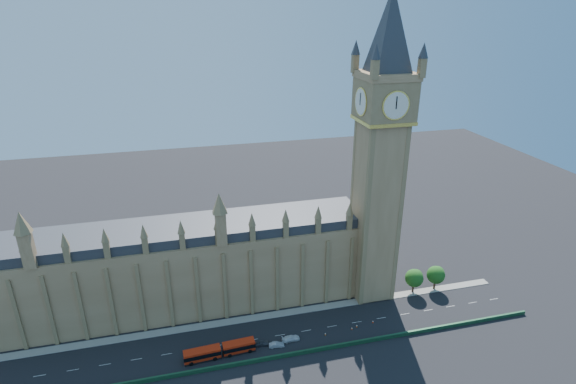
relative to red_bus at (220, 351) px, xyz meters
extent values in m
plane|color=black|center=(13.81, 4.16, -1.74)|extent=(400.00, 400.00, 0.00)
cube|color=olive|center=(-11.19, 26.16, 10.76)|extent=(120.00, 20.00, 25.00)
cube|color=#2D3035|center=(-11.19, 26.16, 24.76)|extent=(120.00, 18.00, 3.00)
cube|color=olive|center=(51.81, 18.16, 27.26)|extent=(12.00, 12.00, 58.00)
cube|color=olive|center=(51.81, 18.16, 62.26)|extent=(14.00, 14.00, 12.00)
cylinder|color=silver|center=(51.81, 11.01, 62.26)|extent=(7.20, 0.30, 7.20)
cube|color=olive|center=(51.81, 18.16, 69.26)|extent=(14.50, 14.50, 2.00)
cube|color=#1E4C2D|center=(13.81, -4.84, -1.14)|extent=(160.00, 0.60, 1.20)
cube|color=gray|center=(13.81, 13.66, -1.66)|extent=(160.00, 3.00, 0.16)
cylinder|color=#382619|center=(65.81, 14.16, 0.26)|extent=(0.70, 0.70, 4.00)
sphere|color=#1B4713|center=(65.81, 14.16, 3.76)|extent=(6.00, 6.00, 6.00)
sphere|color=#1B4713|center=(66.61, 14.46, 4.36)|extent=(4.38, 4.38, 4.38)
cylinder|color=#382619|center=(73.81, 14.16, 0.26)|extent=(0.70, 0.70, 4.00)
sphere|color=#1B4713|center=(73.81, 14.16, 3.76)|extent=(6.00, 6.00, 6.00)
sphere|color=#1B4713|center=(74.61, 14.46, 4.36)|extent=(4.38, 4.38, 4.38)
cube|color=red|center=(-4.71, -0.27, -0.09)|extent=(10.04, 3.31, 3.30)
cube|color=red|center=(5.28, 0.30, -0.09)|extent=(8.94, 3.25, 3.30)
cube|color=black|center=(-4.71, -0.27, 0.31)|extent=(10.09, 3.36, 1.25)
cube|color=black|center=(5.28, 0.30, 0.31)|extent=(8.99, 3.30, 1.25)
cylinder|color=black|center=(0.01, 0.00, -0.25)|extent=(1.01, 2.68, 2.64)
cylinder|color=black|center=(-7.79, -1.82, -1.19)|extent=(1.12, 0.39, 1.10)
cylinder|color=black|center=(-7.95, 0.92, -1.19)|extent=(1.12, 0.39, 1.10)
cylinder|color=black|center=(-1.47, -1.46, -1.19)|extent=(1.12, 0.39, 1.10)
cylinder|color=black|center=(-1.62, 1.28, -1.19)|extent=(1.12, 0.39, 1.10)
cylinder|color=black|center=(2.55, -1.23, -1.19)|extent=(1.12, 0.39, 1.10)
cylinder|color=black|center=(2.40, 1.51, -1.19)|extent=(1.12, 0.39, 1.10)
cylinder|color=black|center=(8.17, -0.91, -1.19)|extent=(1.12, 0.39, 1.10)
cylinder|color=black|center=(8.02, 1.84, -1.19)|extent=(1.12, 0.39, 1.10)
imported|color=#43454B|center=(11.81, 1.38, -1.02)|extent=(4.39, 2.25, 1.43)
imported|color=#A8A9AF|center=(15.81, -0.34, -1.03)|extent=(4.46, 2.03, 1.42)
imported|color=silver|center=(20.34, 1.19, -0.98)|extent=(5.34, 2.46, 1.51)
cube|color=black|center=(39.06, 1.40, -1.72)|extent=(0.43, 0.43, 0.04)
cone|color=#F2420C|center=(39.06, 1.40, -1.38)|extent=(0.47, 0.47, 0.72)
cylinder|color=white|center=(39.06, 1.40, -1.28)|extent=(0.35, 0.35, 0.12)
cube|color=black|center=(30.68, 0.96, -1.72)|extent=(0.48, 0.48, 0.04)
cone|color=orange|center=(30.68, 0.96, -1.38)|extent=(0.53, 0.53, 0.72)
cylinder|color=white|center=(30.68, 0.96, -1.28)|extent=(0.35, 0.35, 0.12)
cube|color=black|center=(40.88, 2.03, -1.72)|extent=(0.56, 0.56, 0.04)
cone|color=#ED510C|center=(40.88, 2.03, -1.37)|extent=(0.62, 0.62, 0.74)
cylinder|color=white|center=(40.88, 2.03, -1.26)|extent=(0.36, 0.36, 0.13)
cube|color=black|center=(46.40, 2.72, -1.72)|extent=(0.46, 0.46, 0.04)
cone|color=#FF370D|center=(46.40, 2.72, -1.36)|extent=(0.51, 0.51, 0.75)
cylinder|color=white|center=(46.40, 2.72, -1.26)|extent=(0.36, 0.36, 0.13)
camera|label=1|loc=(-5.40, -98.17, 86.50)|focal=28.00mm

